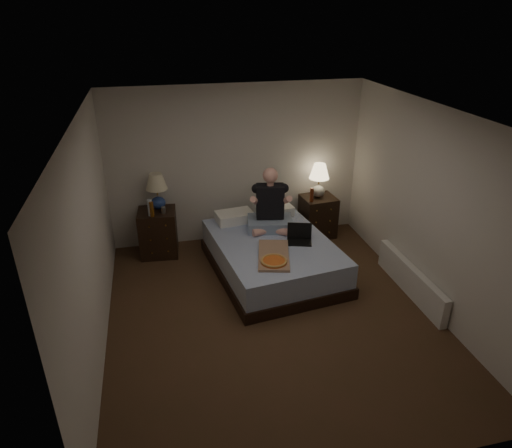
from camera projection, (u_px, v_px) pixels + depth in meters
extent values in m
cube|color=#523523|center=(272.00, 315.00, 5.73)|extent=(4.00, 4.50, 0.00)
cube|color=white|center=(276.00, 116.00, 4.65)|extent=(4.00, 4.50, 0.00)
cube|color=silver|center=(237.00, 165.00, 7.16)|extent=(4.00, 0.00, 2.50)
cube|color=silver|center=(356.00, 362.00, 3.22)|extent=(4.00, 0.00, 2.50)
cube|color=silver|center=(90.00, 245.00, 4.78)|extent=(0.00, 4.50, 2.50)
cube|color=silver|center=(431.00, 210.00, 5.60)|extent=(0.00, 4.50, 2.50)
cube|color=#5D78BA|center=(273.00, 256.00, 6.56)|extent=(1.79, 2.23, 0.51)
cube|color=black|center=(158.00, 233.00, 7.00)|extent=(0.60, 0.55, 0.72)
cube|color=black|center=(318.00, 216.00, 7.58)|extent=(0.57, 0.52, 0.69)
cylinder|color=silver|center=(150.00, 208.00, 6.65)|extent=(0.07, 0.07, 0.25)
cylinder|color=#A6A7A2|center=(163.00, 210.00, 6.76)|extent=(0.07, 0.07, 0.10)
cylinder|color=#62380E|center=(152.00, 209.00, 6.63)|extent=(0.06, 0.06, 0.23)
cylinder|color=#63230E|center=(312.00, 195.00, 7.22)|extent=(0.06, 0.06, 0.23)
cube|color=silver|center=(411.00, 280.00, 6.09)|extent=(0.10, 1.60, 0.40)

